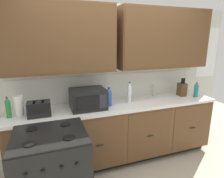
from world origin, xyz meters
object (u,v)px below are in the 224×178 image
Objects in this scene: bottle_teal at (196,90)px; paper_towel_roll at (19,106)px; toaster at (39,109)px; knife_block at (182,89)px; bottle_clear at (129,92)px; stove_range at (53,172)px; bottle_blue at (109,97)px; bottle_green at (8,108)px; microwave at (88,99)px.

paper_towel_roll is at bearing 177.70° from bottle_teal.
knife_block reaches higher than toaster.
stove_range is at bearing -151.58° from bottle_clear.
toaster is at bearing -175.40° from bottle_blue.
stove_range is 3.44× the size of bottle_blue.
knife_block is 0.23m from bottle_teal.
bottle_blue reaches higher than paper_towel_roll.
paper_towel_roll reaches higher than stove_range.
bottle_teal is (2.48, 0.00, 0.03)m from toaster.
knife_block is 1.19× the size of paper_towel_roll.
bottle_green reaches higher than paper_towel_roll.
paper_towel_roll is 0.97× the size of bottle_green.
stove_range is 2.37m from knife_block.
bottle_teal is (1.84, -0.06, -0.02)m from microwave.
bottle_teal is (2.38, 0.53, 0.59)m from stove_range.
toaster is at bearing -174.82° from bottle_clear.
bottle_blue is (0.96, 0.08, 0.04)m from toaster.
microwave is (0.54, 0.60, 0.61)m from stove_range.
bottle_green is at bearing -178.58° from knife_block.
toaster is at bearing -176.57° from knife_block.
bottle_teal is at bearing -1.43° from bottle_green.
paper_towel_roll is (-0.24, 0.11, 0.03)m from toaster.
bottle_teal reaches higher than stove_range.
microwave reaches higher than bottle_teal.
paper_towel_roll reaches higher than bottle_teal.
knife_block is (2.30, 0.14, 0.02)m from toaster.
knife_block is at bearing 2.60° from bottle_blue.
bottle_green reaches higher than toaster.
bottle_clear reaches higher than bottle_green.
microwave is 1.66m from knife_block.
toaster is 1.12× the size of bottle_teal.
knife_block is 2.54m from paper_towel_roll.
stove_range is 3.55× the size of bottle_green.
bottle_blue is at bearing 177.15° from bottle_teal.
bottle_clear is (1.66, 0.05, 0.03)m from bottle_green.
stove_range is 0.94m from paper_towel_roll.
stove_range is at bearing -163.05° from knife_block.
bottle_green is at bearing -179.78° from bottle_blue.
stove_range is at bearing -53.00° from bottle_green.
bottle_clear is at bearing 6.77° from bottle_blue.
bottle_green reaches higher than bottle_teal.
knife_block is 0.97× the size of bottle_clear.
bottle_blue reaches higher than toaster.
bottle_clear is (-1.18, 0.12, 0.03)m from bottle_teal.
bottle_teal is (2.83, -0.07, -0.01)m from bottle_green.
paper_towel_roll is at bearing 178.39° from bottle_blue.
paper_towel_roll is (-0.88, 0.04, -0.01)m from microwave.
stove_range is 3.06× the size of knife_block.
toaster is at bearing -174.17° from microwave.
knife_block reaches higher than microwave.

